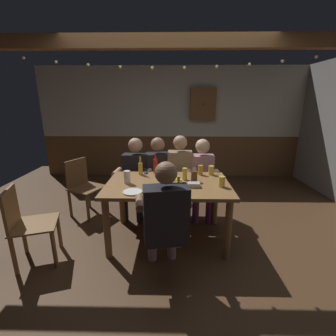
# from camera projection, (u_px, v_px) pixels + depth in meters

# --- Properties ---
(ground_plane) EXTENTS (7.13, 7.13, 0.00)m
(ground_plane) POSITION_uv_depth(u_px,v_px,m) (168.00, 242.00, 3.00)
(ground_plane) COLOR #4C331E
(back_wall_upper) EXTENTS (5.94, 0.12, 1.54)m
(back_wall_upper) POSITION_uv_depth(u_px,v_px,m) (170.00, 102.00, 5.28)
(back_wall_upper) COLOR beige
(back_wall_wainscot) EXTENTS (5.94, 0.12, 0.95)m
(back_wall_wainscot) POSITION_uv_depth(u_px,v_px,m) (170.00, 156.00, 5.63)
(back_wall_wainscot) COLOR brown
(back_wall_wainscot) RESTS_ON ground_plane
(ceiling_beam) EXTENTS (5.35, 0.14, 0.16)m
(ceiling_beam) POSITION_uv_depth(u_px,v_px,m) (168.00, 41.00, 2.71)
(ceiling_beam) COLOR brown
(dining_table) EXTENTS (1.52, 0.96, 0.77)m
(dining_table) POSITION_uv_depth(u_px,v_px,m) (168.00, 192.00, 2.91)
(dining_table) COLOR brown
(dining_table) RESTS_ON ground_plane
(person_0) EXTENTS (0.57, 0.53, 1.21)m
(person_0) POSITION_uv_depth(u_px,v_px,m) (135.00, 173.00, 3.60)
(person_0) COLOR black
(person_0) RESTS_ON ground_plane
(person_1) EXTENTS (0.53, 0.57, 1.22)m
(person_1) POSITION_uv_depth(u_px,v_px,m) (159.00, 174.00, 3.59)
(person_1) COLOR black
(person_1) RESTS_ON ground_plane
(person_2) EXTENTS (0.52, 0.52, 1.25)m
(person_2) POSITION_uv_depth(u_px,v_px,m) (180.00, 173.00, 3.58)
(person_2) COLOR #997F60
(person_2) RESTS_ON ground_plane
(person_3) EXTENTS (0.51, 0.53, 1.20)m
(person_3) POSITION_uv_depth(u_px,v_px,m) (202.00, 174.00, 3.58)
(person_3) COLOR #B78493
(person_3) RESTS_ON ground_plane
(person_4) EXTENTS (0.59, 0.56, 1.24)m
(person_4) POSITION_uv_depth(u_px,v_px,m) (165.00, 217.00, 2.23)
(person_4) COLOR black
(person_4) RESTS_ON ground_plane
(chair_empty_near_right) EXTENTS (0.59, 0.59, 0.88)m
(chair_empty_near_right) POSITION_uv_depth(u_px,v_px,m) (83.00, 185.00, 3.65)
(chair_empty_near_right) COLOR brown
(chair_empty_near_right) RESTS_ON ground_plane
(chair_empty_near_left) EXTENTS (0.55, 0.55, 0.88)m
(chair_empty_near_left) POSITION_uv_depth(u_px,v_px,m) (26.00, 223.00, 2.52)
(chair_empty_near_left) COLOR brown
(chair_empty_near_left) RESTS_ON ground_plane
(table_candle) EXTENTS (0.04, 0.04, 0.08)m
(table_candle) POSITION_uv_depth(u_px,v_px,m) (220.00, 180.00, 2.89)
(table_candle) COLOR #F9E08C
(table_candle) RESTS_ON dining_table
(condiment_caddy) EXTENTS (0.14, 0.10, 0.05)m
(condiment_caddy) POSITION_uv_depth(u_px,v_px,m) (194.00, 185.00, 2.75)
(condiment_caddy) COLOR #B2B7BC
(condiment_caddy) RESTS_ON dining_table
(plate_0) EXTENTS (0.22, 0.22, 0.01)m
(plate_0) POSITION_uv_depth(u_px,v_px,m) (133.00, 192.00, 2.58)
(plate_0) COLOR white
(plate_0) RESTS_ON dining_table
(bottle_0) EXTENTS (0.06, 0.06, 0.25)m
(bottle_0) POSITION_uv_depth(u_px,v_px,m) (140.00, 168.00, 3.20)
(bottle_0) COLOR gold
(bottle_0) RESTS_ON dining_table
(bottle_1) EXTENTS (0.06, 0.06, 0.28)m
(bottle_1) POSITION_uv_depth(u_px,v_px,m) (155.00, 166.00, 3.24)
(bottle_1) COLOR red
(bottle_1) RESTS_ON dining_table
(bottle_2) EXTENTS (0.07, 0.07, 0.22)m
(bottle_2) POSITION_uv_depth(u_px,v_px,m) (178.00, 189.00, 2.46)
(bottle_2) COLOR gold
(bottle_2) RESTS_ON dining_table
(pint_glass_0) EXTENTS (0.06, 0.06, 0.11)m
(pint_glass_0) POSITION_uv_depth(u_px,v_px,m) (169.00, 190.00, 2.51)
(pint_glass_0) COLOR #E5C64C
(pint_glass_0) RESTS_ON dining_table
(pint_glass_1) EXTENTS (0.08, 0.08, 0.16)m
(pint_glass_1) POSITION_uv_depth(u_px,v_px,m) (127.00, 177.00, 2.85)
(pint_glass_1) COLOR white
(pint_glass_1) RESTS_ON dining_table
(pint_glass_2) EXTENTS (0.07, 0.07, 0.12)m
(pint_glass_2) POSITION_uv_depth(u_px,v_px,m) (211.00, 170.00, 3.20)
(pint_glass_2) COLOR #E5C64C
(pint_glass_2) RESTS_ON dining_table
(pint_glass_3) EXTENTS (0.08, 0.08, 0.11)m
(pint_glass_3) POSITION_uv_depth(u_px,v_px,m) (178.00, 184.00, 2.69)
(pint_glass_3) COLOR #E5C64C
(pint_glass_3) RESTS_ON dining_table
(pint_glass_4) EXTENTS (0.06, 0.06, 0.15)m
(pint_glass_4) POSITION_uv_depth(u_px,v_px,m) (185.00, 174.00, 2.99)
(pint_glass_4) COLOR #E5C64C
(pint_glass_4) RESTS_ON dining_table
(pint_glass_5) EXTENTS (0.08, 0.08, 0.13)m
(pint_glass_5) POSITION_uv_depth(u_px,v_px,m) (222.00, 182.00, 2.74)
(pint_glass_5) COLOR #E5C64C
(pint_glass_5) RESTS_ON dining_table
(pint_glass_6) EXTENTS (0.06, 0.06, 0.12)m
(pint_glass_6) POSITION_uv_depth(u_px,v_px,m) (172.00, 171.00, 3.18)
(pint_glass_6) COLOR #E5C64C
(pint_glass_6) RESTS_ON dining_table
(pint_glass_7) EXTENTS (0.08, 0.08, 0.13)m
(pint_glass_7) POSITION_uv_depth(u_px,v_px,m) (194.00, 176.00, 2.92)
(pint_glass_7) COLOR #4C2D19
(pint_glass_7) RESTS_ON dining_table
(pint_glass_8) EXTENTS (0.07, 0.07, 0.13)m
(pint_glass_8) POSITION_uv_depth(u_px,v_px,m) (201.00, 170.00, 3.19)
(pint_glass_8) COLOR gold
(pint_glass_8) RESTS_ON dining_table
(wall_dart_cabinet) EXTENTS (0.56, 0.15, 0.70)m
(wall_dart_cabinet) POSITION_uv_depth(u_px,v_px,m) (203.00, 104.00, 5.15)
(wall_dart_cabinet) COLOR brown
(string_lights) EXTENTS (4.20, 0.04, 0.20)m
(string_lights) POSITION_uv_depth(u_px,v_px,m) (168.00, 62.00, 2.72)
(string_lights) COLOR #F9EAB2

